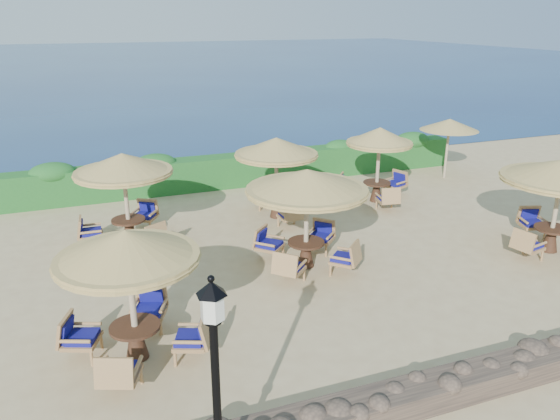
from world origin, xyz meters
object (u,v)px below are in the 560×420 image
at_px(cafe_set_4, 276,158).
at_px(cafe_set_0, 129,274).
at_px(cafe_set_1, 307,198).
at_px(cafe_set_3, 124,179).
at_px(cafe_set_5, 379,153).
at_px(lamp_post, 217,404).
at_px(extra_parasol, 450,125).

bearing_deg(cafe_set_4, cafe_set_0, -129.47).
xyz_separation_m(cafe_set_1, cafe_set_4, (0.58, 3.76, 0.08)).
bearing_deg(cafe_set_3, cafe_set_1, -38.90).
height_order(cafe_set_0, cafe_set_4, same).
xyz_separation_m(cafe_set_0, cafe_set_5, (9.13, 6.64, -0.01)).
height_order(lamp_post, cafe_set_1, lamp_post).
xyz_separation_m(lamp_post, cafe_set_0, (-0.67, 3.72, 0.23)).
xyz_separation_m(cafe_set_0, cafe_set_3, (0.51, 5.95, 0.12)).
xyz_separation_m(lamp_post, cafe_set_1, (3.99, 6.32, 0.35)).
distance_m(cafe_set_0, cafe_set_5, 11.29).
bearing_deg(cafe_set_1, cafe_set_5, 42.13).
bearing_deg(cafe_set_0, cafe_set_4, 50.53).
distance_m(extra_parasol, cafe_set_5, 4.47).
bearing_deg(cafe_set_5, lamp_post, -129.23).
xyz_separation_m(cafe_set_3, cafe_set_4, (4.73, 0.41, 0.08)).
height_order(extra_parasol, cafe_set_5, cafe_set_5).
height_order(cafe_set_1, cafe_set_5, same).
bearing_deg(extra_parasol, cafe_set_5, -158.43).
bearing_deg(cafe_set_5, cafe_set_4, -175.91).
bearing_deg(cafe_set_0, lamp_post, -79.79).
distance_m(lamp_post, cafe_set_4, 11.08).
bearing_deg(cafe_set_3, cafe_set_5, 4.59).
bearing_deg(cafe_set_5, cafe_set_3, -175.41).
relative_size(cafe_set_1, cafe_set_5, 1.15).
bearing_deg(extra_parasol, cafe_set_3, -169.66).
distance_m(extra_parasol, cafe_set_0, 15.64).
bearing_deg(extra_parasol, cafe_set_1, -146.59).
xyz_separation_m(extra_parasol, cafe_set_0, (-13.27, -8.28, -0.39)).
height_order(lamp_post, cafe_set_5, lamp_post).
height_order(lamp_post, cafe_set_3, lamp_post).
bearing_deg(cafe_set_4, cafe_set_5, 4.09).
relative_size(extra_parasol, cafe_set_0, 0.84).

